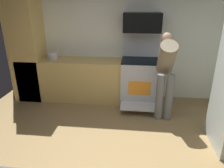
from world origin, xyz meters
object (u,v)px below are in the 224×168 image
person_cook (166,70)px  stock_pot (53,56)px  oven_range (139,80)px  microwave (142,22)px

person_cook → stock_pot: bearing=166.4°
oven_range → person_cook: person_cook is taller
oven_range → stock_pot: bearing=179.6°
microwave → stock_pot: (-1.87, -0.08, -0.69)m
microwave → person_cook: bearing=-55.1°
oven_range → stock_pot: size_ratio=6.54×
microwave → person_cook: (0.44, -0.64, -0.76)m
stock_pot → microwave: bearing=2.5°
microwave → person_cook: 1.09m
oven_range → person_cook: size_ratio=0.97×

